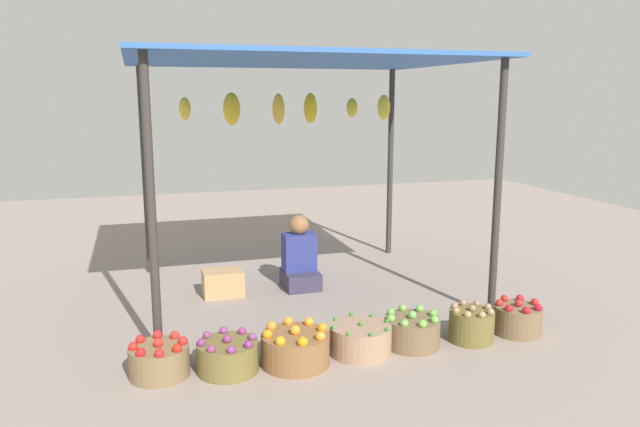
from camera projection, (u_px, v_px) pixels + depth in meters
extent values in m
plane|color=gray|center=(302.00, 291.00, 6.33)|extent=(14.00, 14.00, 0.00)
cylinder|color=#38332D|center=(151.00, 210.00, 4.55)|extent=(0.07, 0.07, 2.34)
cylinder|color=#38332D|center=(498.00, 192.00, 5.41)|extent=(0.07, 0.07, 2.34)
cylinder|color=#38332D|center=(145.00, 172.00, 6.80)|extent=(0.07, 0.07, 2.34)
cylinder|color=#38332D|center=(390.00, 164.00, 7.66)|extent=(0.07, 0.07, 2.34)
cube|color=#3466B3|center=(301.00, 60.00, 5.88)|extent=(3.30, 2.70, 0.04)
ellipsoid|color=yellow|center=(185.00, 109.00, 6.03)|extent=(0.12, 0.12, 0.23)
ellipsoid|color=yellow|center=(232.00, 109.00, 5.91)|extent=(0.17, 0.17, 0.32)
ellipsoid|color=yellow|center=(278.00, 109.00, 5.88)|extent=(0.12, 0.12, 0.29)
ellipsoid|color=yellow|center=(310.00, 108.00, 6.28)|extent=(0.14, 0.14, 0.31)
ellipsoid|color=yellow|center=(352.00, 108.00, 6.52)|extent=(0.12, 0.12, 0.20)
ellipsoid|color=yellow|center=(384.00, 107.00, 6.70)|extent=(0.14, 0.14, 0.28)
cube|color=#37334B|center=(301.00, 279.00, 6.43)|extent=(0.36, 0.44, 0.18)
cube|color=navy|center=(299.00, 252.00, 6.42)|extent=(0.34, 0.22, 0.40)
sphere|color=#96633D|center=(299.00, 225.00, 6.37)|extent=(0.21, 0.21, 0.21)
cylinder|color=olive|center=(159.00, 361.00, 4.39)|extent=(0.44, 0.44, 0.23)
sphere|color=red|center=(158.00, 343.00, 4.36)|extent=(0.07, 0.07, 0.07)
sphere|color=red|center=(183.00, 341.00, 4.42)|extent=(0.07, 0.07, 0.07)
sphere|color=red|center=(175.00, 336.00, 4.52)|extent=(0.07, 0.07, 0.07)
sphere|color=red|center=(157.00, 335.00, 4.53)|extent=(0.07, 0.07, 0.07)
sphere|color=red|center=(140.00, 339.00, 4.45)|extent=(0.07, 0.07, 0.07)
sphere|color=red|center=(133.00, 347.00, 4.32)|extent=(0.07, 0.07, 0.07)
sphere|color=red|center=(141.00, 353.00, 4.21)|extent=(0.07, 0.07, 0.07)
sphere|color=red|center=(159.00, 354.00, 4.20)|extent=(0.07, 0.07, 0.07)
sphere|color=red|center=(177.00, 349.00, 4.29)|extent=(0.07, 0.07, 0.07)
cylinder|color=brown|center=(228.00, 357.00, 4.46)|extent=(0.45, 0.45, 0.23)
sphere|color=#82316C|center=(227.00, 339.00, 4.44)|extent=(0.06, 0.06, 0.06)
sphere|color=#7C4079|center=(253.00, 337.00, 4.49)|extent=(0.06, 0.06, 0.06)
sphere|color=#883177|center=(242.00, 331.00, 4.60)|extent=(0.06, 0.06, 0.06)
sphere|color=#87387A|center=(224.00, 331.00, 4.62)|extent=(0.06, 0.06, 0.06)
sphere|color=#803B67|center=(207.00, 335.00, 4.53)|extent=(0.06, 0.06, 0.06)
sphere|color=#7C3174|center=(201.00, 343.00, 4.39)|extent=(0.06, 0.06, 0.06)
sphere|color=#83366A|center=(211.00, 349.00, 4.28)|extent=(0.06, 0.06, 0.06)
sphere|color=#7D3279|center=(231.00, 350.00, 4.26)|extent=(0.06, 0.06, 0.06)
sphere|color=#802F71|center=(248.00, 345.00, 4.35)|extent=(0.06, 0.06, 0.06)
cylinder|color=brown|center=(295.00, 349.00, 4.58)|extent=(0.52, 0.52, 0.24)
sphere|color=orange|center=(295.00, 330.00, 4.55)|extent=(0.08, 0.08, 0.08)
sphere|color=orange|center=(322.00, 328.00, 4.61)|extent=(0.08, 0.08, 0.08)
sphere|color=orange|center=(309.00, 322.00, 4.74)|extent=(0.08, 0.08, 0.08)
sphere|color=orange|center=(288.00, 321.00, 4.75)|extent=(0.08, 0.08, 0.08)
sphere|color=orange|center=(271.00, 326.00, 4.65)|extent=(0.08, 0.08, 0.08)
sphere|color=orange|center=(267.00, 334.00, 4.49)|extent=(0.08, 0.08, 0.08)
sphere|color=orange|center=(280.00, 341.00, 4.36)|extent=(0.08, 0.08, 0.08)
sphere|color=orange|center=(303.00, 342.00, 4.35)|extent=(0.08, 0.08, 0.08)
sphere|color=orange|center=(320.00, 336.00, 4.45)|extent=(0.08, 0.08, 0.08)
cylinder|color=#A27D60|center=(361.00, 339.00, 4.78)|extent=(0.49, 0.49, 0.23)
sphere|color=#338026|center=(361.00, 324.00, 4.75)|extent=(0.04, 0.04, 0.04)
sphere|color=#33852A|center=(387.00, 321.00, 4.82)|extent=(0.04, 0.04, 0.04)
sphere|color=#3A902D|center=(372.00, 315.00, 4.95)|extent=(0.04, 0.04, 0.04)
sphere|color=#328027|center=(351.00, 314.00, 4.96)|extent=(0.04, 0.04, 0.04)
sphere|color=#3B8431|center=(335.00, 319.00, 4.86)|extent=(0.04, 0.04, 0.04)
sphere|color=green|center=(334.00, 327.00, 4.69)|extent=(0.04, 0.04, 0.04)
sphere|color=#3F8A2D|center=(349.00, 334.00, 4.56)|extent=(0.04, 0.04, 0.04)
sphere|color=#348037|center=(371.00, 335.00, 4.54)|extent=(0.04, 0.04, 0.04)
sphere|color=#309124|center=(387.00, 329.00, 4.65)|extent=(0.04, 0.04, 0.04)
cylinder|color=brown|center=(412.00, 332.00, 4.93)|extent=(0.46, 0.46, 0.23)
sphere|color=#6DB44D|center=(412.00, 315.00, 4.90)|extent=(0.07, 0.07, 0.07)
sphere|color=#65AC40|center=(433.00, 313.00, 4.95)|extent=(0.07, 0.07, 0.07)
sphere|color=#71BA50|center=(420.00, 309.00, 5.06)|extent=(0.07, 0.07, 0.07)
sphere|color=#6EA945|center=(403.00, 308.00, 5.07)|extent=(0.07, 0.07, 0.07)
sphere|color=#67AE4C|center=(391.00, 312.00, 4.99)|extent=(0.07, 0.07, 0.07)
sphere|color=#74AC48|center=(391.00, 318.00, 4.85)|extent=(0.07, 0.07, 0.07)
sphere|color=#72A84C|center=(404.00, 323.00, 4.74)|extent=(0.07, 0.07, 0.07)
sphere|color=#6FBA42|center=(423.00, 324.00, 4.72)|extent=(0.07, 0.07, 0.07)
sphere|color=#69B446|center=(435.00, 320.00, 4.81)|extent=(0.07, 0.07, 0.07)
cylinder|color=brown|center=(471.00, 326.00, 5.02)|extent=(0.37, 0.37, 0.26)
sphere|color=#947A58|center=(472.00, 308.00, 4.99)|extent=(0.06, 0.06, 0.06)
sphere|color=#A27956|center=(488.00, 307.00, 5.04)|extent=(0.06, 0.06, 0.06)
sphere|color=#967758|center=(477.00, 303.00, 5.12)|extent=(0.06, 0.06, 0.06)
sphere|color=#9D7553|center=(463.00, 303.00, 5.13)|extent=(0.06, 0.06, 0.06)
sphere|color=#9D7760|center=(454.00, 306.00, 5.06)|extent=(0.06, 0.06, 0.06)
sphere|color=#A5814F|center=(456.00, 311.00, 4.95)|extent=(0.06, 0.06, 0.06)
sphere|color=#A48858|center=(468.00, 315.00, 4.86)|extent=(0.06, 0.06, 0.06)
sphere|color=#A2854D|center=(482.00, 315.00, 4.85)|extent=(0.06, 0.06, 0.06)
sphere|color=#98825D|center=(490.00, 312.00, 4.93)|extent=(0.06, 0.06, 0.06)
cylinder|color=brown|center=(518.00, 320.00, 5.18)|extent=(0.40, 0.40, 0.24)
sphere|color=#AC2623|center=(519.00, 303.00, 5.16)|extent=(0.07, 0.07, 0.07)
sphere|color=red|center=(535.00, 302.00, 5.20)|extent=(0.07, 0.07, 0.07)
sphere|color=red|center=(520.00, 298.00, 5.30)|extent=(0.07, 0.07, 0.07)
sphere|color=#B3251D|center=(504.00, 299.00, 5.29)|extent=(0.07, 0.07, 0.07)
sphere|color=#B22721|center=(499.00, 303.00, 5.18)|extent=(0.07, 0.07, 0.07)
sphere|color=#A91B1D|center=(509.00, 309.00, 5.05)|extent=(0.07, 0.07, 0.07)
sphere|color=#AC1A1F|center=(526.00, 311.00, 5.00)|extent=(0.07, 0.07, 0.07)
sphere|color=red|center=(538.00, 308.00, 5.07)|extent=(0.07, 0.07, 0.07)
cube|color=tan|center=(223.00, 283.00, 6.17)|extent=(0.40, 0.29, 0.26)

